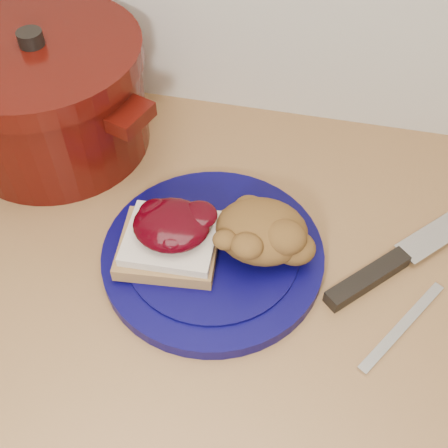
% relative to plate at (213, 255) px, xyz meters
% --- Properties ---
extents(base_cabinet, '(4.00, 0.60, 0.86)m').
position_rel_plate_xyz_m(base_cabinet, '(0.03, 0.01, -0.48)').
color(base_cabinet, beige).
rests_on(base_cabinet, floor).
extents(plate, '(0.28, 0.28, 0.02)m').
position_rel_plate_xyz_m(plate, '(0.00, 0.00, 0.00)').
color(plate, '#06043B').
rests_on(plate, wood_countertop).
extents(sandwich, '(0.13, 0.11, 0.06)m').
position_rel_plate_xyz_m(sandwich, '(-0.05, -0.01, 0.04)').
color(sandwich, olive).
rests_on(sandwich, plate).
extents(stuffing_mound, '(0.11, 0.10, 0.06)m').
position_rel_plate_xyz_m(stuffing_mound, '(0.06, 0.02, 0.04)').
color(stuffing_mound, brown).
rests_on(stuffing_mound, plate).
extents(chef_knife, '(0.25, 0.26, 0.02)m').
position_rel_plate_xyz_m(chef_knife, '(0.22, 0.04, 0.00)').
color(chef_knife, black).
rests_on(chef_knife, wood_countertop).
extents(butter_knife, '(0.10, 0.14, 0.00)m').
position_rel_plate_xyz_m(butter_knife, '(0.24, -0.05, -0.01)').
color(butter_knife, silver).
rests_on(butter_knife, wood_countertop).
extents(dutch_oven, '(0.37, 0.37, 0.18)m').
position_rel_plate_xyz_m(dutch_oven, '(-0.28, 0.17, 0.08)').
color(dutch_oven, '#3B0A05').
rests_on(dutch_oven, wood_countertop).
extents(pepper_grinder, '(0.06, 0.06, 0.14)m').
position_rel_plate_xyz_m(pepper_grinder, '(-0.30, 0.20, 0.06)').
color(pepper_grinder, black).
rests_on(pepper_grinder, wood_countertop).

